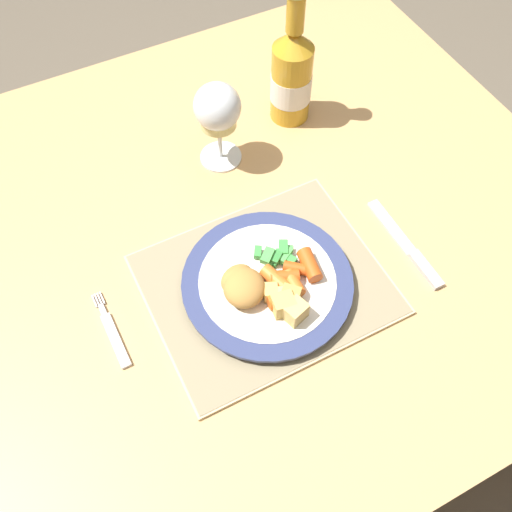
{
  "coord_description": "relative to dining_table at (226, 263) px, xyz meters",
  "views": [
    {
      "loc": [
        -0.19,
        -0.49,
        1.48
      ],
      "look_at": [
        0.01,
        -0.09,
        0.78
      ],
      "focal_mm": 40.0,
      "sensor_mm": 36.0,
      "label": 1
    }
  ],
  "objects": [
    {
      "name": "ground_plane",
      "position": [
        0.0,
        0.0,
        -0.65
      ],
      "size": [
        6.0,
        6.0,
        0.0
      ],
      "primitive_type": "plane",
      "color": "brown"
    },
    {
      "name": "placemat",
      "position": [
        0.01,
        -0.12,
        0.09
      ],
      "size": [
        0.34,
        0.28,
        0.01
      ],
      "color": "#CCB789",
      "rests_on": "dining_table"
    },
    {
      "name": "green_beans_pile",
      "position": [
        0.05,
        -0.1,
        0.12
      ],
      "size": [
        0.06,
        0.05,
        0.02
      ],
      "color": "#4CA84C",
      "rests_on": "dinner_plate"
    },
    {
      "name": "breaded_croquettes",
      "position": [
        -0.03,
        -0.12,
        0.13
      ],
      "size": [
        0.08,
        0.09,
        0.04
      ],
      "color": "#B77F3D",
      "rests_on": "dinner_plate"
    },
    {
      "name": "dinner_plate",
      "position": [
        0.01,
        -0.12,
        0.11
      ],
      "size": [
        0.25,
        0.25,
        0.02
      ],
      "color": "silver",
      "rests_on": "placemat"
    },
    {
      "name": "bottle",
      "position": [
        0.22,
        0.19,
        0.18
      ],
      "size": [
        0.07,
        0.07,
        0.25
      ],
      "color": "gold",
      "rests_on": "dining_table"
    },
    {
      "name": "roast_potatoes",
      "position": [
        0.02,
        -0.17,
        0.13
      ],
      "size": [
        0.05,
        0.07,
        0.03
      ],
      "color": "#DBB256",
      "rests_on": "dinner_plate"
    },
    {
      "name": "table_knife",
      "position": [
        0.24,
        -0.17,
        0.09
      ],
      "size": [
        0.02,
        0.18,
        0.01
      ],
      "color": "silver",
      "rests_on": "dining_table"
    },
    {
      "name": "fork",
      "position": [
        -0.21,
        -0.09,
        0.09
      ],
      "size": [
        0.02,
        0.13,
        0.01
      ],
      "color": "silver",
      "rests_on": "dining_table"
    },
    {
      "name": "wine_glass",
      "position": [
        0.07,
        0.15,
        0.2
      ],
      "size": [
        0.08,
        0.08,
        0.16
      ],
      "color": "silver",
      "rests_on": "dining_table"
    },
    {
      "name": "dining_table",
      "position": [
        0.0,
        0.0,
        0.0
      ],
      "size": [
        1.18,
        0.97,
        0.74
      ],
      "color": "tan",
      "rests_on": "ground"
    },
    {
      "name": "glazed_carrots",
      "position": [
        0.04,
        -0.14,
        0.13
      ],
      "size": [
        0.1,
        0.07,
        0.02
      ],
      "color": "#CC5119",
      "rests_on": "dinner_plate"
    }
  ]
}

